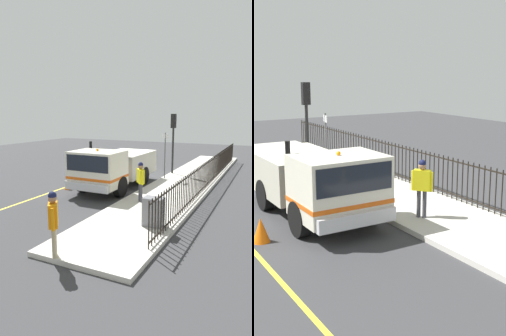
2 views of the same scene
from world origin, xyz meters
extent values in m
plane|color=#38383A|center=(0.00, 0.00, 0.00)|extent=(45.90, 45.90, 0.00)
cube|color=beige|center=(2.99, 0.00, 0.07)|extent=(3.05, 20.86, 0.15)
cube|color=yellow|center=(-2.41, 0.00, 0.00)|extent=(0.12, 18.78, 0.01)
cube|color=silver|center=(-0.03, -4.39, 1.29)|extent=(2.31, 1.81, 1.62)
cube|color=black|center=(-0.03, -4.39, 1.65)|extent=(2.12, 1.84, 0.71)
cube|color=beige|center=(-0.06, -1.36, 1.09)|extent=(2.32, 3.38, 1.22)
cube|color=silver|center=(-0.03, -5.37, 0.63)|extent=(2.18, 0.22, 0.36)
cube|color=#DB5914|center=(-0.03, -4.39, 0.93)|extent=(2.33, 1.83, 0.12)
cylinder|color=black|center=(0.99, -4.11, 0.48)|extent=(0.31, 0.96, 0.96)
cylinder|color=black|center=(-1.06, -4.13, 0.48)|extent=(0.31, 0.96, 0.96)
cylinder|color=black|center=(0.97, -1.36, 0.48)|extent=(0.31, 0.96, 0.96)
cylinder|color=black|center=(-1.08, -1.37, 0.48)|extent=(0.31, 0.96, 0.96)
sphere|color=orange|center=(-0.03, -4.39, 2.15)|extent=(0.12, 0.12, 0.12)
cylinder|color=black|center=(-1.04, -3.40, 1.45)|extent=(0.14, 0.14, 1.94)
cube|color=yellow|center=(2.32, -4.86, 1.23)|extent=(0.47, 0.50, 0.59)
sphere|color=#997051|center=(2.32, -4.86, 1.64)|extent=(0.22, 0.22, 0.22)
sphere|color=#14193F|center=(2.32, -4.86, 1.72)|extent=(0.21, 0.21, 0.21)
cylinder|color=#3F3F47|center=(2.38, -4.92, 0.54)|extent=(0.12, 0.12, 0.79)
cylinder|color=#3F3F47|center=(2.27, -4.80, 0.54)|extent=(0.12, 0.12, 0.79)
cylinder|color=yellow|center=(2.50, -5.06, 1.21)|extent=(0.09, 0.09, 0.56)
cylinder|color=yellow|center=(2.15, -4.66, 1.21)|extent=(0.09, 0.09, 0.56)
cube|color=orange|center=(2.31, -10.31, 1.27)|extent=(0.47, 0.52, 0.61)
sphere|color=#997051|center=(2.31, -10.31, 1.68)|extent=(0.23, 0.23, 0.23)
sphere|color=#14193F|center=(2.31, -10.31, 1.76)|extent=(0.21, 0.21, 0.21)
cylinder|color=tan|center=(2.25, -10.24, 0.55)|extent=(0.12, 0.12, 0.81)
cylinder|color=tan|center=(2.36, -10.38, 0.55)|extent=(0.12, 0.12, 0.81)
cylinder|color=orange|center=(2.14, -10.09, 1.24)|extent=(0.09, 0.09, 0.58)
cylinder|color=orange|center=(2.47, -10.53, 1.24)|extent=(0.09, 0.09, 0.58)
cylinder|color=black|center=(4.31, -8.87, 0.83)|extent=(0.04, 0.04, 1.36)
cylinder|color=black|center=(4.31, -8.63, 0.83)|extent=(0.04, 0.04, 1.36)
cylinder|color=black|center=(4.31, -8.39, 0.83)|extent=(0.04, 0.04, 1.36)
cylinder|color=black|center=(4.31, -8.15, 0.83)|extent=(0.04, 0.04, 1.36)
cylinder|color=black|center=(4.31, -7.91, 0.83)|extent=(0.04, 0.04, 1.36)
cylinder|color=black|center=(4.31, -7.67, 0.83)|extent=(0.04, 0.04, 1.36)
cylinder|color=black|center=(4.31, -7.43, 0.83)|extent=(0.04, 0.04, 1.36)
cylinder|color=black|center=(4.31, -7.19, 0.83)|extent=(0.04, 0.04, 1.36)
cylinder|color=black|center=(4.31, -6.95, 0.83)|extent=(0.04, 0.04, 1.36)
cylinder|color=black|center=(4.31, -6.71, 0.83)|extent=(0.04, 0.04, 1.36)
cylinder|color=black|center=(4.31, -6.47, 0.83)|extent=(0.04, 0.04, 1.36)
cylinder|color=black|center=(4.31, -6.23, 0.83)|extent=(0.04, 0.04, 1.36)
cylinder|color=black|center=(4.31, -5.99, 0.83)|extent=(0.04, 0.04, 1.36)
cylinder|color=black|center=(4.31, -5.75, 0.83)|extent=(0.04, 0.04, 1.36)
cylinder|color=black|center=(4.31, -5.51, 0.83)|extent=(0.04, 0.04, 1.36)
cylinder|color=black|center=(4.31, -5.27, 0.83)|extent=(0.04, 0.04, 1.36)
cylinder|color=black|center=(4.31, -5.03, 0.83)|extent=(0.04, 0.04, 1.36)
cylinder|color=black|center=(4.31, -4.79, 0.83)|extent=(0.04, 0.04, 1.36)
cylinder|color=black|center=(4.31, -4.55, 0.83)|extent=(0.04, 0.04, 1.36)
cylinder|color=black|center=(4.31, -4.31, 0.83)|extent=(0.04, 0.04, 1.36)
cylinder|color=black|center=(4.31, -4.07, 0.83)|extent=(0.04, 0.04, 1.36)
cylinder|color=black|center=(4.31, -3.83, 0.83)|extent=(0.04, 0.04, 1.36)
cylinder|color=black|center=(4.31, -3.59, 0.83)|extent=(0.04, 0.04, 1.36)
cylinder|color=black|center=(4.31, -3.36, 0.83)|extent=(0.04, 0.04, 1.36)
cylinder|color=black|center=(4.31, -3.12, 0.83)|extent=(0.04, 0.04, 1.36)
cylinder|color=black|center=(4.31, -2.88, 0.83)|extent=(0.04, 0.04, 1.36)
cylinder|color=black|center=(4.31, -2.64, 0.83)|extent=(0.04, 0.04, 1.36)
cylinder|color=black|center=(4.31, -2.40, 0.83)|extent=(0.04, 0.04, 1.36)
cylinder|color=black|center=(4.31, -2.16, 0.83)|extent=(0.04, 0.04, 1.36)
cylinder|color=black|center=(4.31, -1.92, 0.83)|extent=(0.04, 0.04, 1.36)
cylinder|color=black|center=(4.31, -1.68, 0.83)|extent=(0.04, 0.04, 1.36)
cylinder|color=black|center=(4.31, -1.44, 0.83)|extent=(0.04, 0.04, 1.36)
cylinder|color=black|center=(4.31, -1.20, 0.83)|extent=(0.04, 0.04, 1.36)
cylinder|color=black|center=(4.31, -0.96, 0.83)|extent=(0.04, 0.04, 1.36)
cylinder|color=black|center=(4.31, -0.72, 0.83)|extent=(0.04, 0.04, 1.36)
cylinder|color=black|center=(4.31, -0.48, 0.83)|extent=(0.04, 0.04, 1.36)
cylinder|color=black|center=(4.31, -0.24, 0.83)|extent=(0.04, 0.04, 1.36)
cylinder|color=black|center=(4.31, 0.00, 0.83)|extent=(0.04, 0.04, 1.36)
cylinder|color=black|center=(4.31, 0.24, 0.83)|extent=(0.04, 0.04, 1.36)
cylinder|color=black|center=(4.31, 0.48, 0.83)|extent=(0.04, 0.04, 1.36)
cylinder|color=black|center=(4.31, 0.72, 0.83)|extent=(0.04, 0.04, 1.36)
cylinder|color=black|center=(4.31, 0.96, 0.83)|extent=(0.04, 0.04, 1.36)
cylinder|color=black|center=(4.31, 1.20, 0.83)|extent=(0.04, 0.04, 1.36)
cylinder|color=black|center=(4.31, 1.44, 0.83)|extent=(0.04, 0.04, 1.36)
cylinder|color=black|center=(4.31, 1.68, 0.83)|extent=(0.04, 0.04, 1.36)
cylinder|color=black|center=(4.31, 1.92, 0.83)|extent=(0.04, 0.04, 1.36)
cylinder|color=black|center=(4.31, 2.16, 0.83)|extent=(0.04, 0.04, 1.36)
cylinder|color=black|center=(4.31, 2.40, 0.83)|extent=(0.04, 0.04, 1.36)
cylinder|color=black|center=(4.31, 2.64, 0.83)|extent=(0.04, 0.04, 1.36)
cylinder|color=black|center=(4.31, 2.88, 0.83)|extent=(0.04, 0.04, 1.36)
cylinder|color=black|center=(4.31, 3.12, 0.83)|extent=(0.04, 0.04, 1.36)
cylinder|color=black|center=(4.31, 3.36, 0.83)|extent=(0.04, 0.04, 1.36)
cylinder|color=black|center=(4.31, 3.59, 0.83)|extent=(0.04, 0.04, 1.36)
cylinder|color=black|center=(4.31, 3.83, 0.83)|extent=(0.04, 0.04, 1.36)
cylinder|color=black|center=(4.31, 4.07, 0.83)|extent=(0.04, 0.04, 1.36)
cylinder|color=black|center=(4.31, 4.31, 0.83)|extent=(0.04, 0.04, 1.36)
cylinder|color=black|center=(4.31, 4.55, 0.83)|extent=(0.04, 0.04, 1.36)
cylinder|color=black|center=(4.31, 4.79, 0.83)|extent=(0.04, 0.04, 1.36)
cylinder|color=black|center=(4.31, 5.03, 0.83)|extent=(0.04, 0.04, 1.36)
cylinder|color=black|center=(4.31, 5.27, 0.83)|extent=(0.04, 0.04, 1.36)
cylinder|color=black|center=(4.31, 5.51, 0.83)|extent=(0.04, 0.04, 1.36)
cylinder|color=black|center=(4.31, 5.75, 0.83)|extent=(0.04, 0.04, 1.36)
cylinder|color=black|center=(4.31, 5.99, 0.83)|extent=(0.04, 0.04, 1.36)
cylinder|color=black|center=(4.31, 6.23, 0.83)|extent=(0.04, 0.04, 1.36)
cylinder|color=black|center=(4.31, 6.47, 0.83)|extent=(0.04, 0.04, 1.36)
cylinder|color=black|center=(4.31, 6.71, 0.83)|extent=(0.04, 0.04, 1.36)
cylinder|color=black|center=(4.31, 6.95, 0.83)|extent=(0.04, 0.04, 1.36)
cylinder|color=black|center=(4.31, 7.19, 0.83)|extent=(0.04, 0.04, 1.36)
cylinder|color=black|center=(4.31, 7.43, 0.83)|extent=(0.04, 0.04, 1.36)
cylinder|color=black|center=(4.31, 7.67, 0.83)|extent=(0.04, 0.04, 1.36)
cylinder|color=black|center=(4.31, 7.91, 0.83)|extent=(0.04, 0.04, 1.36)
cylinder|color=black|center=(4.31, 8.15, 0.83)|extent=(0.04, 0.04, 1.36)
cylinder|color=black|center=(4.31, 8.39, 0.83)|extent=(0.04, 0.04, 1.36)
cylinder|color=black|center=(4.31, 8.63, 0.83)|extent=(0.04, 0.04, 1.36)
cylinder|color=black|center=(4.31, 8.87, 0.83)|extent=(0.04, 0.04, 1.36)
cube|color=black|center=(4.31, 0.00, 1.40)|extent=(0.04, 17.73, 0.04)
cube|color=black|center=(4.31, 0.00, 0.31)|extent=(0.04, 17.73, 0.04)
cylinder|color=black|center=(1.63, 1.67, 1.96)|extent=(0.12, 0.12, 3.63)
cube|color=black|center=(1.63, 1.67, 3.35)|extent=(0.30, 0.21, 0.85)
sphere|color=red|center=(1.63, 1.67, 3.61)|extent=(0.16, 0.16, 0.16)
sphere|color=yellow|center=(1.63, 1.67, 3.35)|extent=(0.16, 0.16, 0.16)
sphere|color=green|center=(1.63, 1.67, 3.10)|extent=(0.16, 0.16, 0.16)
cube|color=slate|center=(3.80, -7.20, 0.62)|extent=(0.64, 0.45, 0.95)
cone|color=orange|center=(-2.05, -3.99, 0.32)|extent=(0.44, 0.44, 0.63)
cylinder|color=#4C4C4C|center=(1.68, 0.07, 1.44)|extent=(0.06, 0.06, 2.59)
cube|color=white|center=(1.68, 0.07, 2.54)|extent=(0.14, 0.49, 0.24)
camera|label=1|loc=(7.10, -15.88, 3.74)|focal=31.77mm
camera|label=2|loc=(-5.29, -15.01, 4.33)|focal=49.64mm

